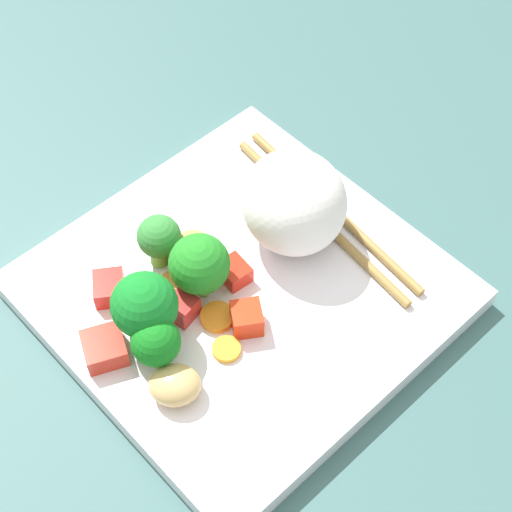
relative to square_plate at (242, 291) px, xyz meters
The scene contains 19 objects.
ground_plane 1.97cm from the square_plate, ahead, with size 110.00×110.00×2.00cm, color #395D5B.
square_plate is the anchor object (origin of this frame).
rice_mound 8.17cm from the square_plate, 84.08° to the right, with size 8.76×8.26×8.18cm, color white.
broccoli_floret_0 9.59cm from the square_plate, 79.18° to the left, with size 4.93×4.93×6.63cm.
broccoli_floret_1 10.01cm from the square_plate, 94.99° to the left, with size 3.63×3.63×4.88cm.
broccoli_floret_2 5.46cm from the square_plate, 55.94° to the left, with size 4.70×4.70×5.88cm.
broccoli_floret_3 7.82cm from the square_plate, 23.63° to the left, with size 3.49×3.49×4.66cm.
carrot_slice_0 7.93cm from the square_plate, 56.34° to the left, with size 3.14×3.14×0.80cm, color orange.
carrot_slice_1 3.90cm from the square_plate, 105.75° to the left, with size 2.65×2.65×0.55cm, color orange.
carrot_slice_2 6.21cm from the square_plate, 125.30° to the left, with size 2.17×2.17×0.47cm, color orange.
carrot_slice_3 5.37cm from the square_plate, 47.07° to the left, with size 2.58×2.58×0.40cm, color orange.
pepper_chunk_0 5.63cm from the square_plate, 77.28° to the left, with size 2.15×2.10×1.79cm, color red.
pepper_chunk_1 4.31cm from the square_plate, 141.76° to the left, with size 2.37×2.27×2.04cm, color red.
pepper_chunk_2 10.42cm from the square_plate, 50.82° to the left, with size 2.74×2.31×1.69cm, color red.
pepper_chunk_3 1.99cm from the square_plate, 27.11° to the right, with size 2.41×2.06×1.53cm, color red.
pepper_chunk_4 11.95cm from the square_plate, 77.58° to the left, with size 3.01×3.08×1.76cm, color red.
chicken_piece_0 5.22cm from the square_plate, 12.68° to the left, with size 3.50×3.28×2.50cm, color #B38E49.
chicken_piece_1 10.75cm from the square_plate, 109.41° to the left, with size 3.76×3.27×2.40cm, color tan.
chopstick_pair 9.83cm from the square_plate, 92.09° to the right, with size 21.44×4.97×0.74cm.
Camera 1 is at (-26.71, 24.70, 55.34)cm, focal length 57.68 mm.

